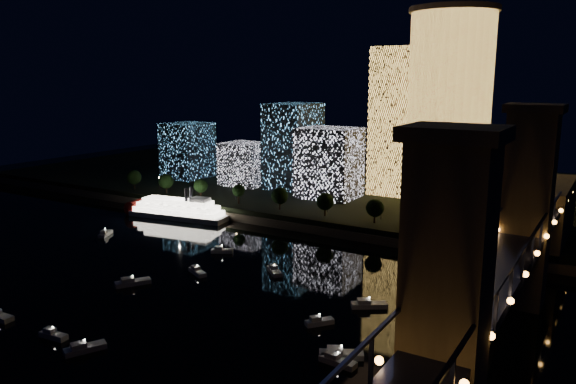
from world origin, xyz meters
name	(u,v)px	position (x,y,z in m)	size (l,w,h in m)	color
ground	(190,319)	(0.00, 0.00, 0.00)	(520.00, 520.00, 0.00)	black
far_bank	(414,192)	(0.00, 160.00, 2.50)	(420.00, 160.00, 5.00)	black
seawall	(342,232)	(0.00, 82.00, 1.50)	(420.00, 6.00, 3.00)	#6B5E4C
tower_cylindrical	(449,109)	(22.57, 129.97, 43.79)	(34.00, 34.00, 77.33)	#FFBD51
tower_rectangular	(398,122)	(-2.75, 142.19, 36.90)	(20.05, 20.05, 63.80)	#FFBD51
midrise_blocks	(269,154)	(-59.15, 125.06, 20.77)	(106.63, 34.09, 39.27)	white
truss_bridge	(480,306)	(65.00, 3.72, 16.25)	(13.00, 266.00, 50.00)	#171E4B
riverboat	(174,209)	(-70.17, 71.17, 3.47)	(45.73, 15.86, 13.52)	silver
motorboats	(200,298)	(-4.88, 9.69, 0.81)	(119.58, 75.07, 2.78)	silver
esplanade_trees	(271,195)	(-34.27, 88.00, 10.47)	(166.05, 6.72, 8.86)	black
street_lamps	(279,196)	(-34.00, 94.00, 9.02)	(132.70, 0.70, 5.65)	black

